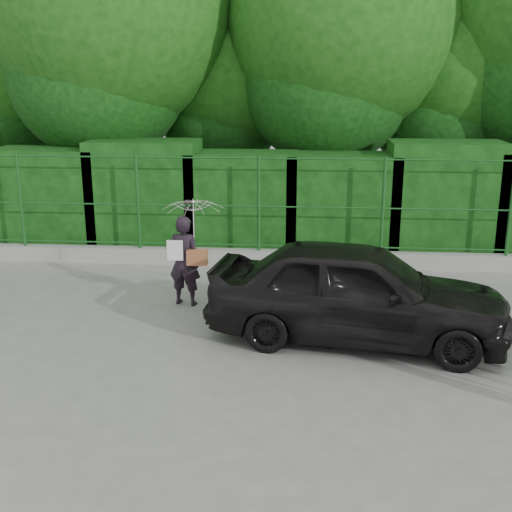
{
  "coord_description": "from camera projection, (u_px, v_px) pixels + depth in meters",
  "views": [
    {
      "loc": [
        1.27,
        -7.26,
        3.55
      ],
      "look_at": [
        0.6,
        1.3,
        1.1
      ],
      "focal_mm": 45.0,
      "sensor_mm": 36.0,
      "label": 1
    }
  ],
  "objects": [
    {
      "name": "ground",
      "position": [
        200.0,
        368.0,
        8.03
      ],
      "size": [
        80.0,
        80.0,
        0.0
      ],
      "primitive_type": "plane",
      "color": "gray"
    },
    {
      "name": "kerb",
      "position": [
        238.0,
        257.0,
        12.3
      ],
      "size": [
        14.0,
        0.25,
        0.3
      ],
      "primitive_type": "cube",
      "color": "#9E9E99",
      "rests_on": "ground"
    },
    {
      "name": "fence",
      "position": [
        249.0,
        204.0,
        12.0
      ],
      "size": [
        14.13,
        0.06,
        1.8
      ],
      "color": "#174D1A",
      "rests_on": "kerb"
    },
    {
      "name": "hedge",
      "position": [
        249.0,
        201.0,
        13.01
      ],
      "size": [
        14.2,
        1.2,
        2.28
      ],
      "color": "black",
      "rests_on": "ground"
    },
    {
      "name": "trees",
      "position": [
        303.0,
        23.0,
        14.09
      ],
      "size": [
        17.1,
        6.15,
        8.08
      ],
      "color": "black",
      "rests_on": "ground"
    },
    {
      "name": "woman",
      "position": [
        191.0,
        235.0,
        9.97
      ],
      "size": [
        0.94,
        0.96,
        1.71
      ],
      "color": "black",
      "rests_on": "ground"
    },
    {
      "name": "car",
      "position": [
        357.0,
        292.0,
        8.72
      ],
      "size": [
        4.27,
        2.27,
        1.38
      ],
      "primitive_type": "imported",
      "rotation": [
        0.0,
        0.0,
        1.41
      ],
      "color": "black",
      "rests_on": "ground"
    }
  ]
}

